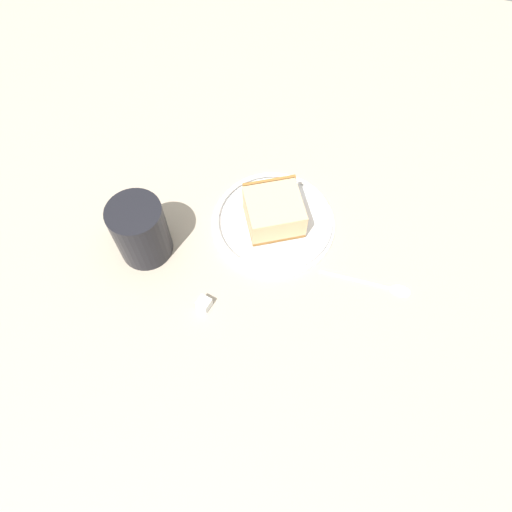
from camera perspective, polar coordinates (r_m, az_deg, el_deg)
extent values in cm
cube|color=tan|center=(69.80, 0.94, -0.55)|extent=(149.22, 149.22, 3.06)
cylinder|color=white|center=(71.07, 2.32, 4.17)|extent=(18.96, 18.96, 0.82)
torus|color=white|center=(70.45, 2.34, 4.51)|extent=(18.14, 18.14, 0.69)
cube|color=#9E662D|center=(70.48, 2.34, 4.49)|extent=(10.52, 10.69, 0.60)
cube|color=#EAB27F|center=(68.51, 2.41, 5.59)|extent=(10.52, 10.69, 4.17)
cube|color=#9E662D|center=(70.87, 1.64, 8.29)|extent=(4.20, 7.47, 4.17)
cylinder|color=black|center=(66.92, -14.09, 3.04)|extent=(7.69, 7.69, 9.73)
cylinder|color=brown|center=(64.18, -14.74, 4.64)|extent=(6.76, 6.76, 0.40)
torus|color=black|center=(68.84, -16.54, 4.42)|extent=(2.44, 5.31, 5.25)
ellipsoid|color=silver|center=(68.61, 17.51, -3.99)|extent=(2.02, 3.01, 0.80)
cylinder|color=silver|center=(67.85, 12.11, -2.81)|extent=(0.56, 10.23, 0.50)
cube|color=white|center=(64.47, -6.43, -5.88)|extent=(2.10, 2.10, 1.72)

